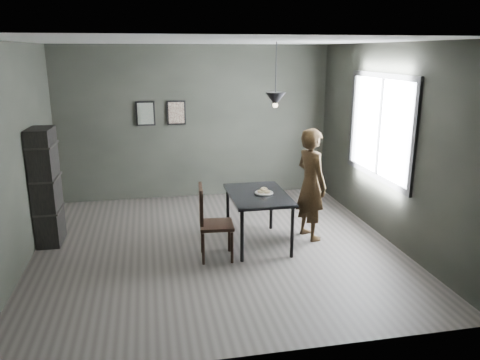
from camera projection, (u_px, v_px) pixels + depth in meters
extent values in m
plane|color=#34302D|center=(217.00, 247.00, 6.63)|extent=(5.00, 5.00, 0.00)
cube|color=black|center=(196.00, 123.00, 8.62)|extent=(5.00, 0.10, 2.80)
cube|color=silver|center=(214.00, 41.00, 5.89)|extent=(5.00, 5.00, 0.02)
cube|color=white|center=(380.00, 127.00, 6.86)|extent=(0.02, 1.80, 1.40)
cube|color=black|center=(379.00, 127.00, 6.86)|extent=(0.04, 1.96, 1.56)
cube|color=black|center=(258.00, 195.00, 6.55)|extent=(0.80, 1.20, 0.04)
cylinder|color=black|center=(242.00, 236.00, 6.08)|extent=(0.05, 0.05, 0.71)
cylinder|color=black|center=(292.00, 232.00, 6.20)|extent=(0.05, 0.05, 0.71)
cylinder|color=black|center=(228.00, 210.00, 7.10)|extent=(0.05, 0.05, 0.71)
cylinder|color=black|center=(271.00, 207.00, 7.23)|extent=(0.05, 0.05, 0.71)
cylinder|color=silver|center=(264.00, 193.00, 6.55)|extent=(0.23, 0.23, 0.01)
torus|color=#FAE8C2|center=(267.00, 192.00, 6.54)|extent=(0.10, 0.10, 0.04)
torus|color=#FAE8C2|center=(261.00, 191.00, 6.55)|extent=(0.10, 0.10, 0.04)
torus|color=#FAE8C2|center=(264.00, 189.00, 6.53)|extent=(0.11, 0.11, 0.05)
imported|color=black|center=(311.00, 184.00, 6.77)|extent=(0.54, 0.68, 1.64)
cube|color=black|center=(216.00, 225.00, 6.16)|extent=(0.47, 0.47, 0.04)
cube|color=black|center=(201.00, 204.00, 6.06)|extent=(0.08, 0.44, 0.48)
cylinder|color=black|center=(203.00, 249.00, 6.03)|extent=(0.04, 0.04, 0.43)
cylinder|color=black|center=(232.00, 248.00, 6.07)|extent=(0.04, 0.04, 0.43)
cylinder|color=black|center=(202.00, 238.00, 6.39)|extent=(0.04, 0.04, 0.43)
cylinder|color=black|center=(229.00, 237.00, 6.43)|extent=(0.04, 0.04, 0.43)
cube|color=black|center=(46.00, 187.00, 6.57)|extent=(0.33, 0.56, 1.67)
cylinder|color=black|center=(276.00, 71.00, 6.24)|extent=(0.01, 0.01, 0.75)
cone|color=black|center=(275.00, 99.00, 6.34)|extent=(0.28, 0.28, 0.18)
sphere|color=#FFE0B2|center=(275.00, 105.00, 6.36)|extent=(0.07, 0.07, 0.07)
cube|color=black|center=(145.00, 113.00, 8.37)|extent=(0.34, 0.03, 0.44)
cube|color=#435F56|center=(145.00, 114.00, 8.35)|extent=(0.28, 0.01, 0.38)
cube|color=black|center=(176.00, 113.00, 8.48)|extent=(0.34, 0.03, 0.44)
cube|color=brown|center=(176.00, 113.00, 8.46)|extent=(0.28, 0.01, 0.38)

